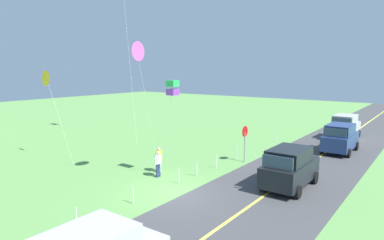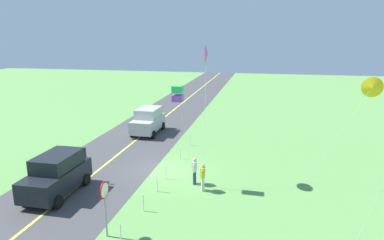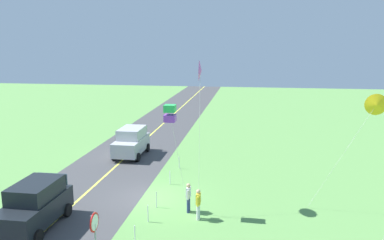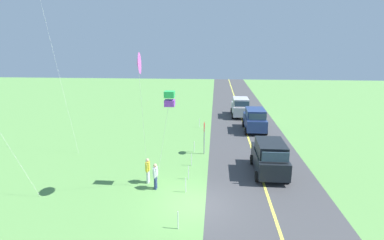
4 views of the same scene
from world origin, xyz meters
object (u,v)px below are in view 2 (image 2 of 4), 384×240
person_adult_near (195,170)px  person_adult_companion (203,176)px  kite_yellow_high (372,88)px  car_suv_foreground (57,174)px  stop_sign (105,198)px  kite_blue_mid (207,55)px  car_parked_west_near (148,120)px  kite_red_low (178,94)px

person_adult_near → person_adult_companion: 1.00m
person_adult_companion → kite_yellow_high: bearing=72.6°
car_suv_foreground → stop_sign: stop_sign is taller
person_adult_near → kite_blue_mid: bearing=149.4°
car_parked_west_near → stop_sign: (15.94, 3.59, 0.65)m
car_suv_foreground → kite_blue_mid: bearing=117.3°
car_parked_west_near → kite_yellow_high: (8.56, 15.56, 4.66)m
car_suv_foreground → kite_yellow_high: 17.57m
stop_sign → person_adult_near: (-6.14, 2.63, -0.94)m
car_parked_west_near → person_adult_companion: size_ratio=2.75×
car_suv_foreground → person_adult_near: car_suv_foreground is taller
car_parked_west_near → kite_red_low: kite_red_low is taller
car_parked_west_near → kite_red_low: bearing=27.7°
car_parked_west_near → person_adult_companion: bearing=32.9°
car_suv_foreground → kite_red_low: bearing=111.4°
person_adult_near → stop_sign: bearing=-30.8°
person_adult_companion → car_parked_west_near: bearing=-177.5°
person_adult_companion → kite_red_low: (-0.41, -1.50, 4.53)m
car_parked_west_near → kite_yellow_high: bearing=61.2°
car_parked_west_near → kite_yellow_high: kite_yellow_high is taller
car_suv_foreground → stop_sign: (3.32, 4.47, 0.65)m
stop_sign → person_adult_near: 6.75m
stop_sign → kite_red_low: kite_red_low is taller
kite_red_low → kite_yellow_high: kite_yellow_high is taller
kite_blue_mid → kite_yellow_high: 9.03m
car_parked_west_near → person_adult_near: size_ratio=2.75×
car_suv_foreground → stop_sign: size_ratio=1.72×
stop_sign → kite_red_low: size_ratio=0.44×
car_suv_foreground → kite_blue_mid: (-3.91, 7.56, 6.28)m
car_parked_west_near → stop_sign: bearing=12.7°
person_adult_companion → kite_blue_mid: 6.83m
person_adult_near → kite_yellow_high: kite_yellow_high is taller
kite_yellow_high → kite_red_low: bearing=-81.0°
person_adult_near → person_adult_companion: (0.78, 0.63, 0.00)m
car_suv_foreground → car_parked_west_near: size_ratio=1.00×
car_suv_foreground → car_parked_west_near: same height
car_suv_foreground → kite_yellow_high: size_ratio=0.69×
kite_red_low → car_suv_foreground: bearing=-68.6°
stop_sign → car_parked_west_near: bearing=-167.3°
car_suv_foreground → car_parked_west_near: (-12.62, 0.88, 0.00)m
stop_sign → person_adult_companion: 6.34m
person_adult_companion → kite_red_low: kite_red_low is taller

